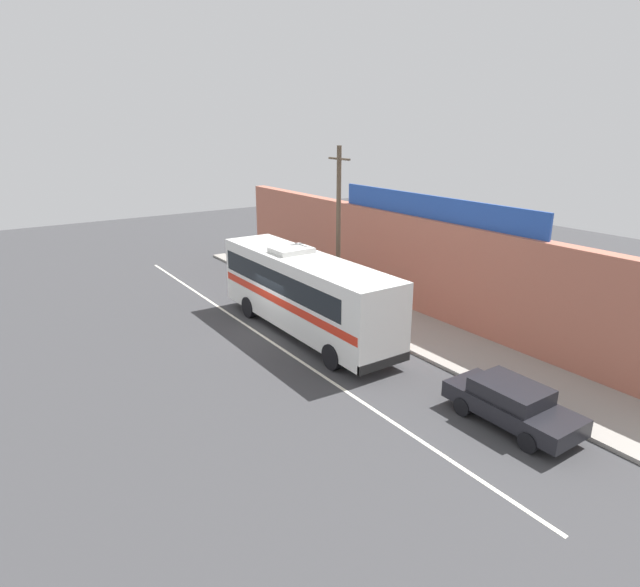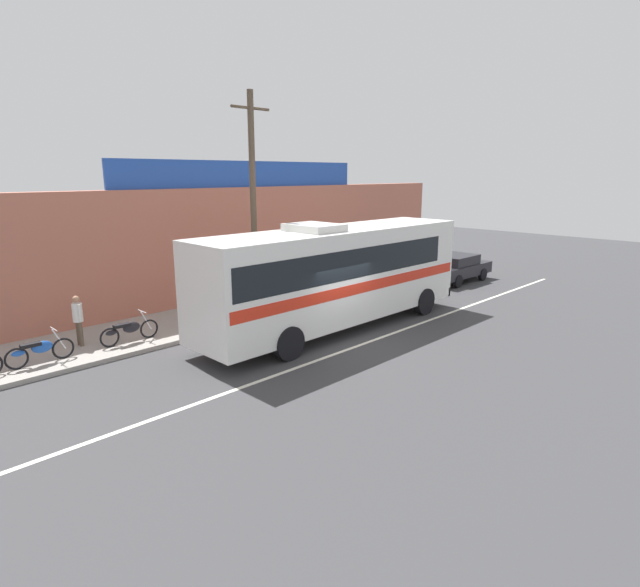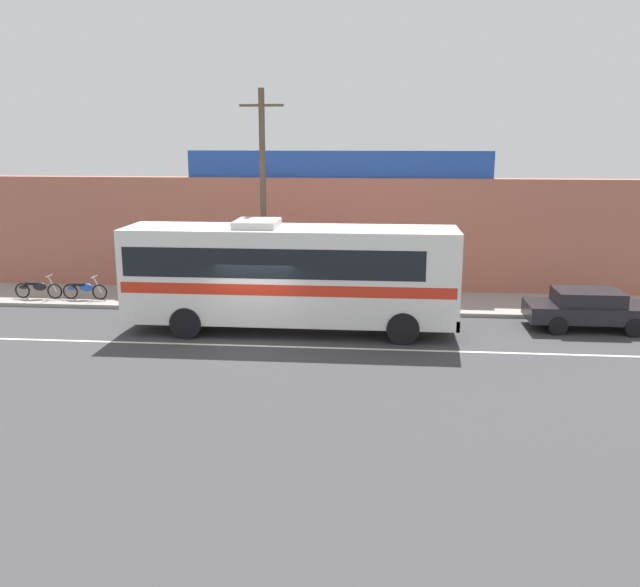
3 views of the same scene
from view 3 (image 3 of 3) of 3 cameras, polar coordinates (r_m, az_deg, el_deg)
name	(u,v)px [view 3 (image 3 of 3)]	position (r m, az deg, el deg)	size (l,w,h in m)	color
ground_plane	(257,339)	(22.58, -5.29, -3.76)	(70.00, 70.00, 0.00)	#3A3A3D
sidewalk_slab	(280,300)	(27.52, -3.33, -0.53)	(30.00, 3.60, 0.14)	gray
storefront_facade	(287,235)	(29.18, -2.75, 4.91)	(30.00, 0.70, 4.80)	#B26651
storefront_billboard	(338,164)	(28.69, 1.54, 10.70)	(12.63, 0.12, 1.10)	#234CAD
road_center_stripe	(252,346)	(21.83, -5.68, -4.35)	(30.00, 0.14, 0.01)	silver
intercity_bus	(288,272)	(22.90, -2.67, 1.84)	(11.05, 2.61, 3.78)	white
parked_car	(589,308)	(25.16, 21.49, -1.14)	(4.24, 1.88, 1.37)	black
utility_pole	(263,197)	(25.56, -4.76, 8.00)	(1.60, 0.22, 8.02)	brown
motorcycle_black	(84,289)	(28.73, -19.04, 0.37)	(1.83, 0.56, 0.94)	black
motorcycle_orange	(148,290)	(27.78, -14.10, 0.28)	(1.92, 0.56, 0.94)	black
motorcycle_green	(38,288)	(29.55, -22.46, 0.42)	(1.97, 0.56, 0.94)	black
pedestrian_near_shop	(126,273)	(28.86, -15.85, 1.64)	(0.30, 0.48, 1.59)	brown
pedestrian_far_right	(214,276)	(27.22, -8.85, 1.47)	(0.30, 0.48, 1.70)	black
pedestrian_far_left	(303,277)	(26.90, -1.45, 1.41)	(0.30, 0.48, 1.64)	brown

